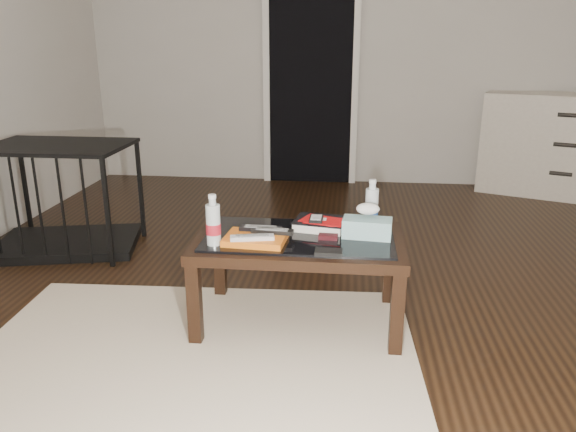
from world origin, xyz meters
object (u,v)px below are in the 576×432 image
object	(u,v)px
dresser	(554,145)
coffee_table	(299,248)
textbook	(320,224)
water_bottle_left	(213,220)
water_bottle_right	(372,203)
tissue_box	(367,228)
pet_crate	(65,215)

from	to	relation	value
dresser	coffee_table	bearing A→B (deg)	-105.58
textbook	water_bottle_left	bearing A→B (deg)	-139.27
coffee_table	water_bottle_right	size ratio (longest dim) A/B	4.20
coffee_table	tissue_box	world-z (taller)	tissue_box
pet_crate	tissue_box	xyz separation A→B (m)	(1.98, -0.84, 0.28)
dresser	textbook	size ratio (longest dim) A/B	5.20
dresser	tissue_box	xyz separation A→B (m)	(-1.72, -2.64, 0.06)
dresser	water_bottle_right	world-z (taller)	dresser
coffee_table	water_bottle_right	distance (m)	0.44
coffee_table	tissue_box	bearing A→B (deg)	2.88
coffee_table	textbook	xyz separation A→B (m)	(0.09, 0.12, 0.09)
coffee_table	textbook	bearing A→B (deg)	50.74
textbook	tissue_box	size ratio (longest dim) A/B	1.09
water_bottle_left	water_bottle_right	world-z (taller)	same
pet_crate	water_bottle_right	bearing A→B (deg)	-31.37
water_bottle_left	tissue_box	distance (m)	0.73
coffee_table	water_bottle_right	xyz separation A→B (m)	(0.35, 0.19, 0.18)
pet_crate	textbook	xyz separation A→B (m)	(1.75, -0.75, 0.25)
textbook	water_bottle_right	distance (m)	0.28
textbook	tissue_box	bearing A→B (deg)	-13.21
tissue_box	water_bottle_left	bearing A→B (deg)	-160.00
dresser	tissue_box	size ratio (longest dim) A/B	5.65
pet_crate	water_bottle_right	distance (m)	2.14
pet_crate	coffee_table	bearing A→B (deg)	-40.44
water_bottle_left	tissue_box	xyz separation A→B (m)	(0.70, 0.18, -0.07)
water_bottle_left	coffee_table	bearing A→B (deg)	23.12
pet_crate	tissue_box	size ratio (longest dim) A/B	4.40
dresser	pet_crate	world-z (taller)	dresser
textbook	water_bottle_left	world-z (taller)	water_bottle_left
dresser	water_bottle_right	distance (m)	2.99
water_bottle_right	water_bottle_left	bearing A→B (deg)	-153.86
coffee_table	textbook	size ratio (longest dim) A/B	4.00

